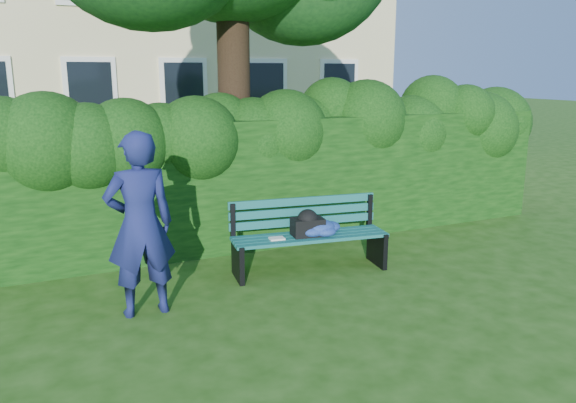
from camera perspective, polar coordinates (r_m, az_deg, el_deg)
name	(u,v)px	position (r m, az deg, el deg)	size (l,w,h in m)	color
ground	(310,295)	(6.37, 2.28, -9.48)	(80.00, 80.00, 0.00)	#1F480F
hedge	(241,182)	(8.05, -4.75, 2.00)	(10.00, 1.00, 1.80)	black
park_bench	(311,232)	(6.98, 2.32, -3.11)	(1.98, 0.81, 0.89)	#104E54
man_reading	(140,225)	(5.80, -14.80, -2.30)	(0.69, 0.45, 1.89)	navy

